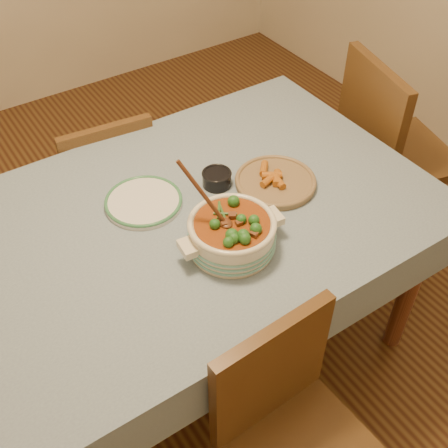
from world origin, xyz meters
name	(u,v)px	position (x,y,z in m)	size (l,w,h in m)	color
floor	(191,349)	(0.00, 0.00, 0.00)	(4.50, 4.50, 0.00)	#402012
dining_table	(183,236)	(0.00, 0.00, 0.66)	(1.68, 1.08, 0.76)	brown
stew_casserole	(232,232)	(0.06, -0.21, 0.82)	(0.34, 0.28, 0.31)	beige
white_plate	(144,202)	(-0.07, 0.12, 0.77)	(0.26, 0.26, 0.02)	white
condiment_bowl	(217,178)	(0.18, 0.07, 0.79)	(0.10, 0.10, 0.05)	black
fried_plate	(276,180)	(0.35, -0.04, 0.77)	(0.35, 0.35, 0.05)	#8D724E
chair_far	(109,184)	(-0.01, 0.64, 0.45)	(0.41, 0.41, 0.80)	brown
chair_near	(290,428)	(-0.05, -0.66, 0.47)	(0.41, 0.41, 0.84)	brown
chair_right	(386,147)	(1.09, 0.10, 0.54)	(0.54, 0.54, 0.94)	brown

